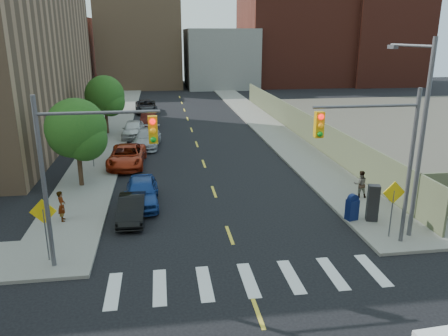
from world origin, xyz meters
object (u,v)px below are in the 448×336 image
object	(u,v)px
parked_car_grey	(146,106)
pedestrian_west	(62,206)
parked_car_blue	(142,192)
parked_car_silver	(147,138)
payphone	(373,203)
parked_car_red	(127,156)
mailbox	(352,207)
parked_car_white	(133,129)
parked_car_maroon	(149,120)
parked_car_black	(132,208)
pedestrian_east	(360,184)

from	to	relation	value
parked_car_grey	pedestrian_west	bearing A→B (deg)	-100.22
parked_car_blue	parked_car_grey	bearing A→B (deg)	89.83
parked_car_silver	payphone	bearing A→B (deg)	-50.92
parked_car_red	mailbox	world-z (taller)	mailbox
parked_car_white	mailbox	size ratio (longest dim) A/B	3.38
parked_car_red	parked_car_maroon	xyz separation A→B (m)	(1.30, 14.07, -0.02)
parked_car_red	parked_car_maroon	bearing A→B (deg)	87.28
parked_car_blue	parked_car_maroon	distance (m)	21.84
parked_car_silver	mailbox	world-z (taller)	mailbox
parked_car_silver	pedestrian_west	distance (m)	15.62
parked_car_black	mailbox	xyz separation A→B (m)	(10.92, -1.91, 0.19)
parked_car_white	pedestrian_west	xyz separation A→B (m)	(-2.54, -18.89, 0.15)
parked_car_silver	parked_car_grey	xyz separation A→B (m)	(-0.47, 17.18, -0.00)
parked_car_blue	parked_car_white	xyz separation A→B (m)	(-1.30, 16.94, 0.01)
parked_car_maroon	parked_car_black	bearing A→B (deg)	-87.65
mailbox	pedestrian_west	world-z (taller)	pedestrian_west
parked_car_maroon	mailbox	xyz separation A→B (m)	(10.50, -25.75, 0.09)
parked_car_white	parked_car_maroon	world-z (taller)	parked_car_white
parked_car_red	payphone	distance (m)	17.46
parked_car_white	parked_car_grey	size ratio (longest dim) A/B	0.85
parked_car_red	pedestrian_east	bearing A→B (deg)	-30.26
pedestrian_west	parked_car_black	bearing A→B (deg)	-99.74
parked_car_blue	parked_car_black	xyz separation A→B (m)	(-0.42, -2.01, -0.15)
parked_car_blue	parked_car_white	size ratio (longest dim) A/B	0.98
parked_car_white	pedestrian_east	world-z (taller)	pedestrian_east
parked_car_blue	pedestrian_west	bearing A→B (deg)	-154.12
parked_car_white	pedestrian_west	world-z (taller)	pedestrian_west
pedestrian_east	payphone	bearing A→B (deg)	84.20
parked_car_red	parked_car_silver	world-z (taller)	parked_car_silver
parked_car_black	parked_car_silver	distance (m)	15.20
mailbox	payphone	distance (m)	1.01
parked_car_maroon	parked_car_grey	bearing A→B (deg)	96.52
parked_car_white	parked_car_maroon	distance (m)	5.07
parked_car_maroon	pedestrian_west	xyz separation A→B (m)	(-3.84, -23.79, 0.21)
parked_car_blue	parked_car_white	bearing A→B (deg)	93.33
parked_car_black	parked_car_silver	size ratio (longest dim) A/B	0.73
parked_car_white	pedestrian_east	distance (m)	22.50
parked_car_black	parked_car_white	size ratio (longest dim) A/B	0.82
parked_car_grey	parked_car_maroon	bearing A→B (deg)	-91.12
pedestrian_east	parked_car_black	bearing A→B (deg)	13.59
parked_car_maroon	parked_car_grey	xyz separation A→B (m)	(-0.47, 8.53, 0.03)
parked_car_grey	mailbox	bearing A→B (deg)	-76.53
pedestrian_east	pedestrian_west	bearing A→B (deg)	12.42
parked_car_red	pedestrian_east	xyz separation A→B (m)	(13.59, -8.76, 0.20)
parked_car_silver	pedestrian_west	world-z (taller)	pedestrian_west
parked_car_maroon	mailbox	bearing A→B (deg)	-64.45
parked_car_black	parked_car_maroon	distance (m)	23.85
parked_car_black	parked_car_red	size ratio (longest dim) A/B	0.71
parked_car_silver	mailbox	distance (m)	20.07
parked_car_white	pedestrian_west	distance (m)	19.06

